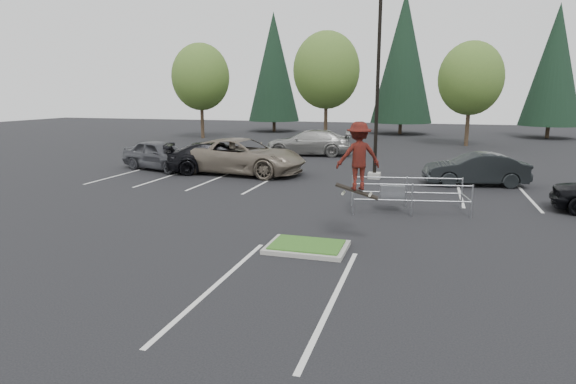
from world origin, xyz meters
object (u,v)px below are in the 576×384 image
(car_r_charc, at_px, (475,169))
(decid_b, at_px, (326,73))
(car_far_silver, at_px, (309,143))
(decid_a, at_px, (201,79))
(skateboarder, at_px, (358,156))
(light_pole, at_px, (378,87))
(decid_c, at_px, (471,81))
(cart_corral, at_px, (396,191))
(conif_a, at_px, (274,67))
(car_l_grey, at_px, (160,155))
(conif_b, at_px, (403,58))
(car_l_tan, at_px, (242,156))
(car_l_black, at_px, (217,157))
(conif_c, at_px, (555,65))

(car_r_charc, bearing_deg, decid_b, -159.67)
(car_r_charc, relative_size, car_far_silver, 0.77)
(decid_a, bearing_deg, skateboarder, -56.51)
(light_pole, xyz_separation_m, decid_c, (5.49, 17.83, 0.69))
(cart_corral, bearing_deg, conif_a, 104.51)
(car_l_grey, bearing_deg, skateboarder, -111.15)
(skateboarder, height_order, car_l_grey, skateboarder)
(conif_b, xyz_separation_m, car_l_tan, (-6.50, -29.00, -6.90))
(decid_b, distance_m, car_l_tan, 19.71)
(car_l_black, relative_size, car_far_silver, 0.94)
(decid_a, height_order, car_l_black, decid_a)
(car_l_black, bearing_deg, skateboarder, -161.26)
(light_pole, relative_size, conif_a, 0.78)
(decid_b, relative_size, car_l_tan, 1.41)
(cart_corral, bearing_deg, decid_b, 97.40)
(car_l_black, height_order, car_l_grey, car_l_grey)
(car_far_silver, bearing_deg, car_l_grey, -45.27)
(car_l_grey, distance_m, car_far_silver, 10.90)
(skateboarder, relative_size, car_l_black, 0.38)
(decid_c, bearing_deg, light_pole, -107.11)
(car_l_tan, relative_size, car_far_silver, 1.14)
(cart_corral, relative_size, car_l_grey, 0.88)
(conif_b, bearing_deg, car_l_tan, -102.63)
(decid_b, bearing_deg, light_pole, -70.65)
(skateboarder, relative_size, car_l_tan, 0.32)
(decid_a, relative_size, conif_a, 0.69)
(decid_a, distance_m, conif_b, 20.95)
(conif_a, height_order, car_l_tan, conif_a)
(decid_b, xyz_separation_m, skateboarder, (7.21, -29.53, -3.52))
(cart_corral, distance_m, car_l_tan, 10.59)
(conif_b, xyz_separation_m, skateboarder, (1.20, -39.50, -5.33))
(decid_a, distance_m, car_r_charc, 30.12)
(light_pole, bearing_deg, car_l_black, -176.63)
(car_l_grey, bearing_deg, car_r_charc, -71.57)
(decid_c, relative_size, car_r_charc, 1.81)
(decid_a, relative_size, conif_c, 0.71)
(cart_corral, bearing_deg, decid_c, 70.62)
(decid_b, xyz_separation_m, car_l_black, (-1.99, -19.03, -5.22))
(conif_c, bearing_deg, decid_b, -155.86)
(light_pole, distance_m, car_l_grey, 12.57)
(decid_c, xyz_separation_m, car_far_silver, (-10.99, -9.58, -4.38))
(car_l_grey, bearing_deg, conif_a, 23.44)
(decid_b, bearing_deg, car_far_silver, -84.39)
(decid_a, relative_size, car_far_silver, 1.48)
(skateboarder, relative_size, car_l_grey, 0.44)
(cart_corral, bearing_deg, decid_a, 118.70)
(conif_a, relative_size, conif_c, 1.04)
(decid_c, relative_size, car_l_black, 1.48)
(decid_c, xyz_separation_m, skateboarder, (-4.79, -28.83, -2.73))
(decid_c, bearing_deg, decid_a, 179.52)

